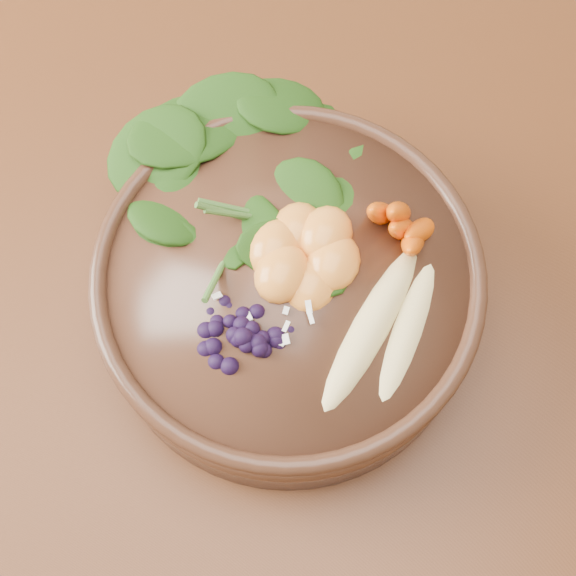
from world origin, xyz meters
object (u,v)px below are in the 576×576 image
at_px(dining_table, 112,314).
at_px(banana_halves, 392,322).
at_px(kale_heap, 282,168).
at_px(mandarin_cluster, 304,247).
at_px(blueberry_pile, 243,332).
at_px(stoneware_bowl, 288,293).
at_px(carrot_cluster, 411,203).

xyz_separation_m(dining_table, banana_halves, (0.24, 0.02, 0.18)).
relative_size(kale_heap, mandarin_cluster, 2.07).
bearing_deg(blueberry_pile, stoneware_bowl, 82.47).
bearing_deg(mandarin_cluster, blueberry_pile, -99.66).
bearing_deg(stoneware_bowl, banana_halves, -7.65).
relative_size(dining_table, kale_heap, 8.63).
bearing_deg(mandarin_cluster, carrot_cluster, 39.80).
bearing_deg(kale_heap, mandarin_cluster, -52.18).
distance_m(dining_table, carrot_cluster, 0.32).
relative_size(mandarin_cluster, blueberry_pile, 0.69).
height_order(banana_halves, blueberry_pile, blueberry_pile).
bearing_deg(banana_halves, stoneware_bowl, -177.26).
xyz_separation_m(kale_heap, banana_halves, (0.11, -0.08, -0.01)).
relative_size(kale_heap, blueberry_pile, 1.42).
bearing_deg(banana_halves, kale_heap, 156.45).
height_order(kale_heap, carrot_cluster, carrot_cluster).
bearing_deg(carrot_cluster, mandarin_cluster, -129.81).
bearing_deg(mandarin_cluster, kale_heap, 127.82).
bearing_deg(dining_table, banana_halves, 5.81).
height_order(banana_halves, mandarin_cluster, mandarin_cluster).
relative_size(dining_table, stoneware_bowl, 5.65).
relative_size(stoneware_bowl, mandarin_cluster, 3.15).
distance_m(dining_table, banana_halves, 0.30).
bearing_deg(blueberry_pile, kale_heap, 101.41).
height_order(dining_table, stoneware_bowl, stoneware_bowl).
height_order(stoneware_bowl, blueberry_pile, blueberry_pile).
bearing_deg(carrot_cluster, banana_halves, -66.94).
distance_m(banana_halves, blueberry_pile, 0.10).
distance_m(dining_table, stoneware_bowl, 0.21).
xyz_separation_m(stoneware_bowl, carrot_cluster, (0.06, 0.07, 0.08)).
xyz_separation_m(kale_heap, carrot_cluster, (0.10, 0.00, 0.02)).
distance_m(banana_halves, mandarin_cluster, 0.08).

